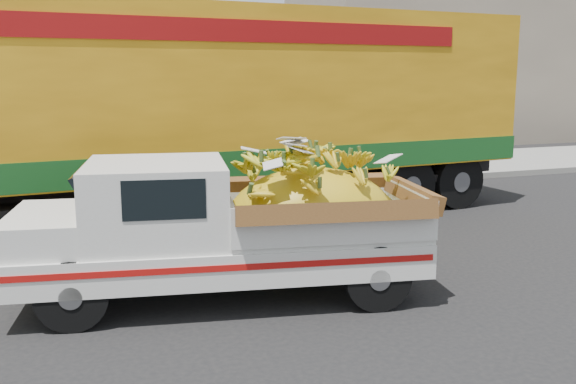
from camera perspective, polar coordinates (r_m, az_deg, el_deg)
name	(u,v)px	position (r m, az deg, el deg)	size (l,w,h in m)	color
ground	(242,287)	(8.28, -4.09, -8.46)	(100.00, 100.00, 0.00)	black
curb	(164,195)	(14.20, -10.92, -0.25)	(60.00, 0.25, 0.15)	gray
sidewalk	(151,180)	(16.25, -12.08, 1.04)	(60.00, 4.00, 0.14)	gray
building_right	(469,65)	(27.90, 15.79, 10.81)	(14.00, 6.00, 6.00)	gray
pickup_truck	(252,224)	(7.75, -3.23, -2.82)	(5.01, 2.51, 1.68)	black
semi_trailer	(218,105)	(11.69, -6.23, 7.70)	(12.04, 3.67, 3.80)	black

